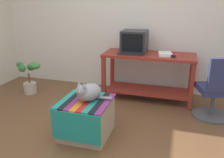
# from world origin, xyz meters

# --- Properties ---
(ground_plane) EXTENTS (14.00, 14.00, 0.00)m
(ground_plane) POSITION_xyz_m (0.00, 0.00, 0.00)
(ground_plane) COLOR brown
(back_wall) EXTENTS (8.00, 0.10, 2.60)m
(back_wall) POSITION_xyz_m (0.00, 2.05, 1.30)
(back_wall) COLOR silver
(back_wall) RESTS_ON ground_plane
(desk) EXTENTS (1.43, 0.58, 0.76)m
(desk) POSITION_xyz_m (0.45, 1.60, 0.52)
(desk) COLOR maroon
(desk) RESTS_ON ground_plane
(tv_monitor) EXTENTS (0.40, 0.39, 0.35)m
(tv_monitor) POSITION_xyz_m (0.20, 1.67, 0.93)
(tv_monitor) COLOR #28282B
(tv_monitor) RESTS_ON desk
(keyboard) EXTENTS (0.41, 0.18, 0.02)m
(keyboard) POSITION_xyz_m (0.18, 1.47, 0.77)
(keyboard) COLOR black
(keyboard) RESTS_ON desk
(book) EXTENTS (0.23, 0.27, 0.04)m
(book) POSITION_xyz_m (0.70, 1.56, 0.78)
(book) COLOR white
(book) RESTS_ON desk
(ottoman_with_blanket) EXTENTS (0.58, 0.61, 0.46)m
(ottoman_with_blanket) POSITION_xyz_m (-0.09, 0.28, 0.23)
(ottoman_with_blanket) COLOR tan
(ottoman_with_blanket) RESTS_ON ground_plane
(cat) EXTENTS (0.43, 0.39, 0.26)m
(cat) POSITION_xyz_m (-0.06, 0.30, 0.56)
(cat) COLOR gray
(cat) RESTS_ON ottoman_with_blanket
(potted_plant) EXTENTS (0.42, 0.34, 0.56)m
(potted_plant) POSITION_xyz_m (-1.55, 1.26, 0.28)
(potted_plant) COLOR #B7A893
(potted_plant) RESTS_ON ground_plane
(office_chair) EXTENTS (0.52, 0.52, 0.89)m
(office_chair) POSITION_xyz_m (1.44, 1.17, 0.39)
(office_chair) COLOR #4C4C51
(office_chair) RESTS_ON ground_plane
(stapler) EXTENTS (0.11, 0.09, 0.04)m
(stapler) POSITION_xyz_m (0.81, 1.46, 0.78)
(stapler) COLOR black
(stapler) RESTS_ON desk
(pen) EXTENTS (0.05, 0.14, 0.01)m
(pen) POSITION_xyz_m (0.95, 1.65, 0.77)
(pen) COLOR #2351B2
(pen) RESTS_ON desk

